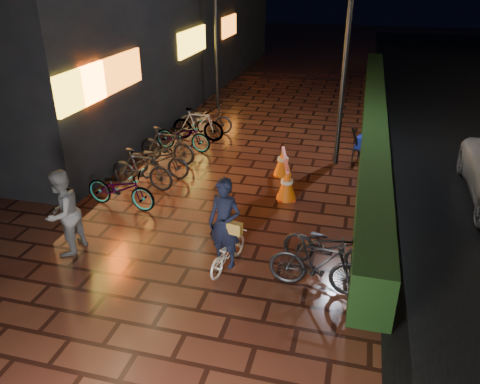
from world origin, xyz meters
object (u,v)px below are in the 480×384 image
(bystander_person, at_px, (63,213))
(cart_assembly, at_px, (364,144))
(traffic_barrier, at_px, (285,172))
(cyclist, at_px, (226,237))

(bystander_person, relative_size, cart_assembly, 1.52)
(bystander_person, distance_m, traffic_barrier, 5.50)
(cyclist, bearing_deg, bystander_person, -175.63)
(cyclist, relative_size, traffic_barrier, 0.96)
(bystander_person, relative_size, traffic_barrier, 0.91)
(bystander_person, xyz_separation_m, cyclist, (3.19, 0.24, -0.18))
(bystander_person, xyz_separation_m, traffic_barrier, (3.63, 4.10, -0.48))
(bystander_person, distance_m, cart_assembly, 8.28)
(cyclist, height_order, cart_assembly, cyclist)
(bystander_person, xyz_separation_m, cart_assembly, (5.53, 6.16, -0.28))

